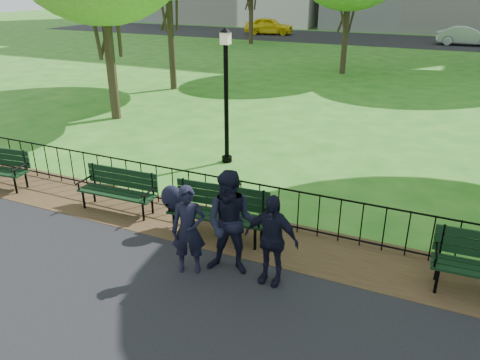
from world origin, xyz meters
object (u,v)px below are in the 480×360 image
at_px(park_bench_main, 197,202).
at_px(sedan_silver, 467,36).
at_px(taxi, 269,26).
at_px(lamppost, 226,92).
at_px(person_mid, 232,224).
at_px(park_bench_left_a, 119,186).
at_px(person_left, 189,230).
at_px(person_right, 271,239).

bearing_deg(park_bench_main, sedan_silver, 78.34).
bearing_deg(taxi, park_bench_main, -170.68).
distance_m(lamppost, person_mid, 5.26).
xyz_separation_m(park_bench_left_a, person_left, (2.50, -1.37, 0.22)).
xyz_separation_m(person_right, sedan_silver, (2.48, 33.70, -0.08)).
height_order(park_bench_left_a, sedan_silver, sedan_silver).
distance_m(park_bench_left_a, taxi, 34.91).
distance_m(person_mid, taxi, 36.94).
height_order(park_bench_left_a, person_mid, person_mid).
height_order(person_left, taxi, person_left).
bearing_deg(person_left, person_mid, -2.00).
height_order(person_mid, taxi, person_mid).
xyz_separation_m(park_bench_main, sedan_silver, (4.31, 32.83, 0.03)).
bearing_deg(person_right, person_mid, -178.02).
bearing_deg(taxi, person_mid, -169.45).
bearing_deg(sedan_silver, taxi, 83.47).
height_order(lamppost, taxi, lamppost).
distance_m(park_bench_left_a, person_mid, 3.35).
height_order(person_left, sedan_silver, person_left).
bearing_deg(person_left, lamppost, 84.53).
relative_size(person_right, taxi, 0.36).
distance_m(lamppost, person_right, 5.62).
relative_size(person_left, sedan_silver, 0.37).
bearing_deg(taxi, lamppost, -170.53).
bearing_deg(person_left, person_right, -12.74).
height_order(park_bench_main, lamppost, lamppost).
bearing_deg(sedan_silver, person_mid, 171.38).
height_order(park_bench_left_a, taxi, taxi).
relative_size(park_bench_main, person_right, 1.34).
relative_size(person_mid, person_right, 1.17).
xyz_separation_m(park_bench_left_a, taxi, (-9.71, 33.53, 0.19)).
distance_m(person_right, taxi, 37.17).
bearing_deg(lamppost, person_left, -70.81).
bearing_deg(park_bench_main, lamppost, 103.74).
xyz_separation_m(person_right, taxi, (-13.55, 34.62, -0.04)).
xyz_separation_m(park_bench_main, park_bench_left_a, (-2.01, 0.21, -0.12)).
bearing_deg(sedan_silver, park_bench_main, 169.27).
relative_size(park_bench_main, lamppost, 0.59).
relative_size(person_mid, sedan_silver, 0.43).
relative_size(park_bench_left_a, taxi, 0.41).
height_order(person_right, taxi, person_right).
height_order(park_bench_main, sedan_silver, sedan_silver).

